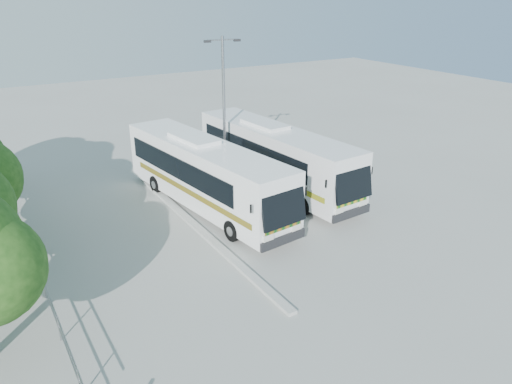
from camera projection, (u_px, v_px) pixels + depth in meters
ground at (261, 237)px, 24.44m from camera, size 100.00×100.00×0.00m
kerb_divider at (201, 231)px, 24.90m from camera, size 0.40×16.00×0.15m
railing at (27, 240)px, 22.55m from camera, size 0.06×22.00×1.00m
coach_main at (206, 174)px, 27.05m from camera, size 4.22×13.28×3.62m
coach_adjacent at (275, 156)px, 29.92m from camera, size 3.65×13.20×3.62m
lamppost at (224, 106)px, 29.49m from camera, size 2.16×0.50×8.84m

